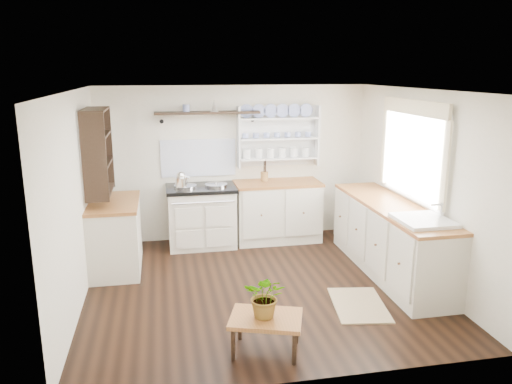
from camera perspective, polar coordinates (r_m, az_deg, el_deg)
floor at (r=6.07m, az=0.35°, el=-10.71°), size 4.00×3.80×0.01m
wall_back at (r=7.52m, az=-2.49°, el=3.32°), size 4.00×0.02×2.30m
wall_right at (r=6.38m, az=18.28°, el=0.72°), size 0.02×3.80×2.30m
wall_left at (r=5.65m, az=-19.93°, el=-1.03°), size 0.02×3.80×2.30m
ceiling at (r=5.52m, az=0.39°, el=11.56°), size 4.00×3.80×0.01m
window at (r=6.41m, az=17.51°, el=4.62°), size 0.08×1.55×1.22m
aga_cooker at (r=7.30m, az=-6.23°, el=-2.71°), size 0.99×0.69×0.92m
back_cabinets at (r=7.50m, az=2.45°, el=-2.12°), size 1.27×0.63×0.90m
right_cabinets at (r=6.51m, az=15.08°, el=-5.11°), size 0.62×2.43×0.90m
belfast_sink at (r=5.78m, az=18.51°, el=-4.22°), size 0.55×0.60×0.45m
left_cabinets at (r=6.67m, az=-15.76°, el=-4.70°), size 0.62×1.13×0.90m
plate_rack at (r=7.54m, az=2.45°, el=6.47°), size 1.20×0.22×0.90m
high_shelf at (r=7.25m, az=-5.57°, el=8.93°), size 1.50×0.29×0.16m
left_shelving at (r=6.43m, az=-17.64°, el=4.51°), size 0.28×0.80×1.05m
kettle at (r=7.02m, az=-8.55°, el=1.45°), size 0.17×0.17×0.20m
utensil_crock at (r=7.41m, az=0.96°, el=1.80°), size 0.11×0.11×0.13m
center_table at (r=4.66m, az=1.14°, el=-14.55°), size 0.75×0.64×0.35m
potted_plant at (r=4.55m, az=1.15°, el=-11.78°), size 0.47×0.44×0.41m
floor_rug at (r=5.72m, az=11.66°, el=-12.50°), size 0.68×0.93×0.02m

